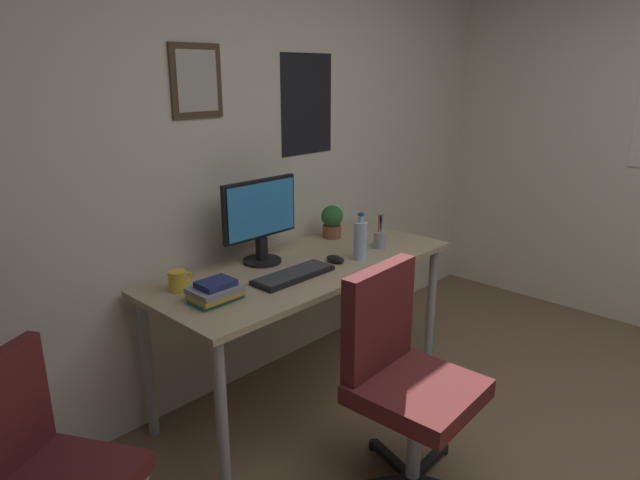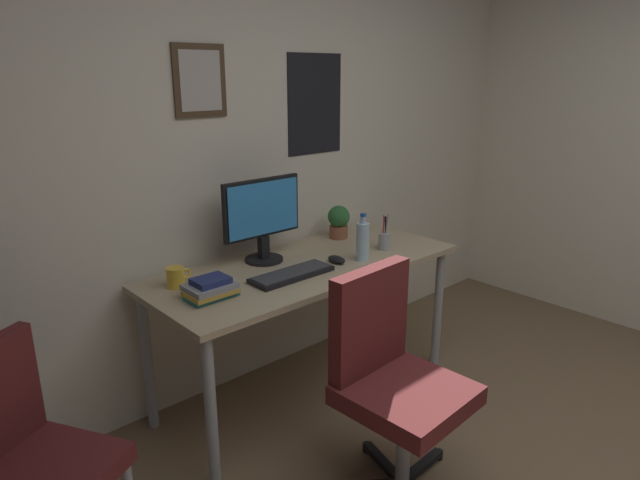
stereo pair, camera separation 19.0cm
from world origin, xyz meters
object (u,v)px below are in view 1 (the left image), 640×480
object	(u,v)px
side_chair	(38,471)
pen_cup	(380,239)
keyboard	(294,275)
potted_plant	(332,220)
book_stack_left	(216,292)
office_chair	(402,370)
coffee_mug_near	(178,281)
monitor	(260,218)
computer_mouse	(335,259)
water_bottle	(361,240)

from	to	relation	value
side_chair	pen_cup	size ratio (longest dim) A/B	4.38
keyboard	pen_cup	bearing A→B (deg)	-1.58
potted_plant	book_stack_left	distance (m)	1.09
office_chair	book_stack_left	xyz separation A→B (m)	(-0.40, 0.70, 0.27)
pen_cup	book_stack_left	xyz separation A→B (m)	(-1.08, 0.06, -0.01)
coffee_mug_near	pen_cup	bearing A→B (deg)	-13.70
side_chair	pen_cup	xyz separation A→B (m)	(1.93, 0.15, 0.31)
keyboard	potted_plant	distance (m)	0.70
monitor	computer_mouse	xyz separation A→B (m)	(0.26, -0.28, -0.22)
side_chair	book_stack_left	xyz separation A→B (m)	(0.85, 0.21, 0.29)
pen_cup	book_stack_left	world-z (taller)	pen_cup
water_bottle	potted_plant	size ratio (longest dim) A/B	1.29
computer_mouse	coffee_mug_near	size ratio (longest dim) A/B	0.92
side_chair	book_stack_left	world-z (taller)	side_chair
side_chair	monitor	distance (m)	1.48
computer_mouse	coffee_mug_near	bearing A→B (deg)	161.63
side_chair	potted_plant	world-z (taller)	potted_plant
water_bottle	book_stack_left	size ratio (longest dim) A/B	1.15
keyboard	computer_mouse	distance (m)	0.30
water_bottle	book_stack_left	world-z (taller)	water_bottle
computer_mouse	pen_cup	size ratio (longest dim) A/B	0.55
water_bottle	pen_cup	distance (m)	0.23
water_bottle	coffee_mug_near	distance (m)	0.96
computer_mouse	book_stack_left	distance (m)	0.73
water_bottle	book_stack_left	distance (m)	0.87
potted_plant	water_bottle	bearing A→B (deg)	-117.00
coffee_mug_near	keyboard	bearing A→B (deg)	-28.42
water_bottle	coffee_mug_near	bearing A→B (deg)	160.66
office_chair	pen_cup	bearing A→B (deg)	43.43
water_bottle	potted_plant	xyz separation A→B (m)	(0.19, 0.38, -0.00)
coffee_mug_near	potted_plant	bearing A→B (deg)	3.07
keyboard	coffee_mug_near	world-z (taller)	coffee_mug_near
book_stack_left	computer_mouse	bearing A→B (deg)	-3.18
book_stack_left	water_bottle	bearing A→B (deg)	-6.70
book_stack_left	side_chair	bearing A→B (deg)	-166.39
computer_mouse	book_stack_left	size ratio (longest dim) A/B	0.50
pen_cup	book_stack_left	size ratio (longest dim) A/B	0.91
side_chair	computer_mouse	distance (m)	1.61
side_chair	coffee_mug_near	xyz separation A→B (m)	(0.80, 0.42, 0.30)
book_stack_left	coffee_mug_near	bearing A→B (deg)	102.62
keyboard	monitor	bearing A→B (deg)	81.57
monitor	office_chair	bearing A→B (deg)	-94.25
keyboard	book_stack_left	xyz separation A→B (m)	(-0.43, 0.04, 0.03)
office_chair	coffee_mug_near	world-z (taller)	office_chair
pen_cup	book_stack_left	distance (m)	1.08
coffee_mug_near	book_stack_left	bearing A→B (deg)	-77.38
coffee_mug_near	pen_cup	world-z (taller)	pen_cup
potted_plant	book_stack_left	world-z (taller)	potted_plant
coffee_mug_near	pen_cup	distance (m)	1.16
monitor	coffee_mug_near	size ratio (longest dim) A/B	3.86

